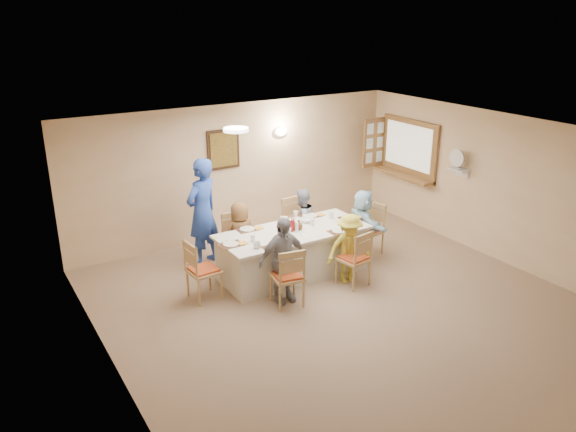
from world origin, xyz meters
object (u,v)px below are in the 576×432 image
chair_back_right (298,225)px  diner_back_left (240,235)px  chair_front_right (353,258)px  chair_right_end (368,230)px  chair_left_end (204,269)px  caregiver (202,212)px  diner_right_end (363,223)px  desk_fan (458,161)px  diner_front_left (283,260)px  condiment_ketchup (292,224)px  dining_table (293,253)px  chair_back_left (237,240)px  serving_hatch (409,148)px  diner_back_right (302,221)px  chair_front_left (287,275)px  diner_front_right (349,249)px

chair_back_right → diner_back_left: (-1.20, -0.12, 0.10)m
chair_back_right → diner_back_left: 1.21m
chair_front_right → diner_back_left: size_ratio=0.80×
chair_right_end → chair_left_end: bearing=-101.4°
chair_front_right → chair_right_end: 1.24m
diner_back_left → caregiver: size_ratio=0.62×
chair_front_right → diner_right_end: size_ratio=0.76×
chair_front_right → diner_back_left: (-1.20, 1.48, 0.11)m
desk_fan → chair_front_right: 2.82m
diner_front_left → condiment_ketchup: 0.91m
dining_table → chair_front_right: 1.00m
chair_left_end → condiment_ketchup: bearing=-93.9°
dining_table → chair_back_left: (-0.60, 0.80, 0.06)m
serving_hatch → diner_right_end: bearing=-153.1°
condiment_ketchup → diner_back_right: bearing=47.3°
diner_back_right → chair_front_left: bearing=39.9°
chair_front_left → diner_right_end: size_ratio=0.77×
dining_table → desk_fan: bearing=-7.3°
diner_front_left → caregiver: size_ratio=0.72×
diner_back_left → caregiver: caregiver is taller
diner_front_right → condiment_ketchup: 0.98m
diner_front_left → condiment_ketchup: (0.57, 0.68, 0.21)m
chair_right_end → diner_right_end: size_ratio=0.76×
chair_front_left → diner_front_right: 1.21m
dining_table → diner_front_left: diner_front_left is taller
chair_right_end → diner_back_left: size_ratio=0.80×
chair_back_right → diner_front_right: bearing=-94.6°
chair_front_right → diner_right_end: (0.82, 0.80, 0.14)m
diner_back_left → dining_table: bearing=131.2°
chair_right_end → condiment_ketchup: 1.63m
diner_back_left → diner_back_right: (1.20, 0.00, 0.01)m
dining_table → diner_back_right: size_ratio=2.09×
caregiver → diner_back_left: bearing=108.7°
chair_right_end → diner_front_left: size_ratio=0.70×
chair_back_left → caregiver: size_ratio=0.48×
diner_front_left → chair_back_right: bearing=51.3°
condiment_ketchup → chair_right_end: bearing=0.0°
chair_back_left → chair_left_end: (-0.95, -0.80, 0.03)m
chair_front_right → serving_hatch: bearing=-156.8°
serving_hatch → desk_fan: 1.36m
chair_front_left → diner_right_end: diner_right_end is taller
chair_front_right → diner_front_left: diner_front_left is taller
chair_back_left → diner_front_left: bearing=-88.0°
diner_front_right → dining_table: bearing=142.8°
desk_fan → chair_right_end: size_ratio=0.33×
chair_front_left → diner_front_left: size_ratio=0.70×
dining_table → diner_front_right: diner_front_right is taller
serving_hatch → chair_front_right: serving_hatch is taller
diner_back_left → diner_front_left: (-0.00, -1.36, 0.09)m
chair_front_right → chair_back_right: bearing=-99.9°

